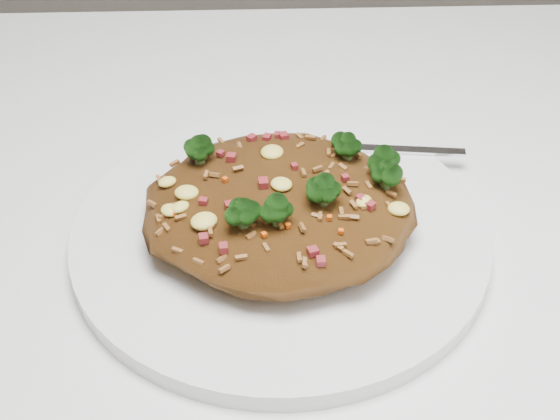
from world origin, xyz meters
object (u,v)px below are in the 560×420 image
object	(u,v)px
fried_rice	(281,198)
fork	(373,149)
plate	(280,234)
dining_table	(242,350)

from	to	relation	value
fried_rice	fork	size ratio (longest dim) A/B	1.16
plate	fried_rice	bearing A→B (deg)	6.27
fork	plate	bearing A→B (deg)	-124.34
dining_table	plate	bearing A→B (deg)	38.82
dining_table	fork	distance (m)	0.19
dining_table	fork	world-z (taller)	fork
fried_rice	plate	bearing A→B (deg)	-173.73
fried_rice	dining_table	bearing A→B (deg)	-141.88
plate	fried_rice	xyz separation A→B (m)	(0.00, 0.00, 0.03)
plate	fork	xyz separation A→B (m)	(0.08, 0.09, 0.01)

